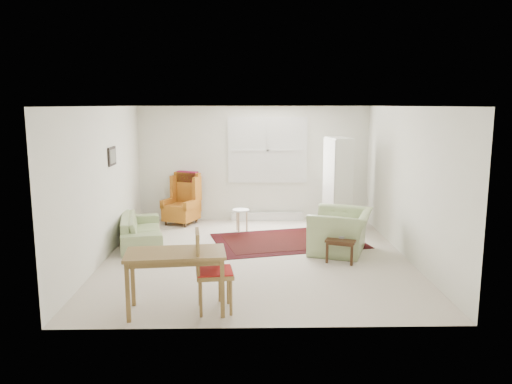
{
  "coord_description": "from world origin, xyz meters",
  "views": [
    {
      "loc": [
        -0.17,
        -8.11,
        2.52
      ],
      "look_at": [
        0.0,
        0.3,
        1.05
      ],
      "focal_mm": 35.0,
      "sensor_mm": 36.0,
      "label": 1
    }
  ],
  "objects_px": {
    "stool": "(241,220)",
    "cabinet": "(338,184)",
    "desk_chair": "(215,271)",
    "desk": "(176,282)",
    "sofa": "(141,224)",
    "coffee_table": "(342,249)",
    "wingback_chair": "(181,199)",
    "armchair": "(341,227)"
  },
  "relations": [
    {
      "from": "cabinet",
      "to": "desk",
      "type": "bearing_deg",
      "value": -132.16
    },
    {
      "from": "stool",
      "to": "desk",
      "type": "distance_m",
      "value": 4.01
    },
    {
      "from": "sofa",
      "to": "coffee_table",
      "type": "relative_size",
      "value": 3.8
    },
    {
      "from": "desk",
      "to": "desk_chair",
      "type": "height_order",
      "value": "desk_chair"
    },
    {
      "from": "coffee_table",
      "to": "desk_chair",
      "type": "bearing_deg",
      "value": -134.82
    },
    {
      "from": "desk",
      "to": "desk_chair",
      "type": "distance_m",
      "value": 0.49
    },
    {
      "from": "coffee_table",
      "to": "stool",
      "type": "relative_size",
      "value": 1.03
    },
    {
      "from": "wingback_chair",
      "to": "desk",
      "type": "height_order",
      "value": "wingback_chair"
    },
    {
      "from": "sofa",
      "to": "coffee_table",
      "type": "distance_m",
      "value": 3.67
    },
    {
      "from": "coffee_table",
      "to": "stool",
      "type": "xyz_separation_m",
      "value": [
        -1.67,
        1.96,
        0.04
      ]
    },
    {
      "from": "desk_chair",
      "to": "coffee_table",
      "type": "bearing_deg",
      "value": -51.99
    },
    {
      "from": "armchair",
      "to": "wingback_chair",
      "type": "relative_size",
      "value": 1.01
    },
    {
      "from": "sofa",
      "to": "cabinet",
      "type": "distance_m",
      "value": 3.99
    },
    {
      "from": "wingback_chair",
      "to": "armchair",
      "type": "bearing_deg",
      "value": -9.81
    },
    {
      "from": "coffee_table",
      "to": "armchair",
      "type": "bearing_deg",
      "value": 81.42
    },
    {
      "from": "wingback_chair",
      "to": "stool",
      "type": "height_order",
      "value": "wingback_chair"
    },
    {
      "from": "coffee_table",
      "to": "stool",
      "type": "distance_m",
      "value": 2.57
    },
    {
      "from": "armchair",
      "to": "desk_chair",
      "type": "height_order",
      "value": "desk_chair"
    },
    {
      "from": "armchair",
      "to": "coffee_table",
      "type": "distance_m",
      "value": 0.58
    },
    {
      "from": "armchair",
      "to": "cabinet",
      "type": "bearing_deg",
      "value": -168.46
    },
    {
      "from": "sofa",
      "to": "armchair",
      "type": "distance_m",
      "value": 3.62
    },
    {
      "from": "wingback_chair",
      "to": "sofa",
      "type": "bearing_deg",
      "value": -84.47
    },
    {
      "from": "cabinet",
      "to": "desk_chair",
      "type": "bearing_deg",
      "value": -127.51
    },
    {
      "from": "sofa",
      "to": "wingback_chair",
      "type": "height_order",
      "value": "wingback_chair"
    },
    {
      "from": "wingback_chair",
      "to": "desk_chair",
      "type": "bearing_deg",
      "value": -52.62
    },
    {
      "from": "cabinet",
      "to": "desk",
      "type": "distance_m",
      "value": 5.0
    },
    {
      "from": "armchair",
      "to": "desk",
      "type": "relative_size",
      "value": 0.93
    },
    {
      "from": "coffee_table",
      "to": "stool",
      "type": "height_order",
      "value": "stool"
    },
    {
      "from": "armchair",
      "to": "desk",
      "type": "xyz_separation_m",
      "value": [
        -2.5,
        -2.5,
        -0.06
      ]
    },
    {
      "from": "cabinet",
      "to": "desk",
      "type": "height_order",
      "value": "cabinet"
    },
    {
      "from": "wingback_chair",
      "to": "cabinet",
      "type": "bearing_deg",
      "value": 17.07
    },
    {
      "from": "coffee_table",
      "to": "cabinet",
      "type": "xyz_separation_m",
      "value": [
        0.31,
        2.17,
        0.74
      ]
    },
    {
      "from": "wingback_chair",
      "to": "stool",
      "type": "bearing_deg",
      "value": -2.39
    },
    {
      "from": "sofa",
      "to": "armchair",
      "type": "relative_size",
      "value": 1.6
    },
    {
      "from": "sofa",
      "to": "stool",
      "type": "xyz_separation_m",
      "value": [
        1.82,
        0.85,
        -0.13
      ]
    },
    {
      "from": "sofa",
      "to": "desk_chair",
      "type": "height_order",
      "value": "desk_chair"
    },
    {
      "from": "desk",
      "to": "stool",
      "type": "bearing_deg",
      "value": 79.19
    },
    {
      "from": "stool",
      "to": "cabinet",
      "type": "height_order",
      "value": "cabinet"
    },
    {
      "from": "wingback_chair",
      "to": "stool",
      "type": "distance_m",
      "value": 1.48
    },
    {
      "from": "stool",
      "to": "cabinet",
      "type": "distance_m",
      "value": 2.11
    },
    {
      "from": "armchair",
      "to": "stool",
      "type": "relative_size",
      "value": 2.45
    },
    {
      "from": "stool",
      "to": "desk_chair",
      "type": "relative_size",
      "value": 0.45
    }
  ]
}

